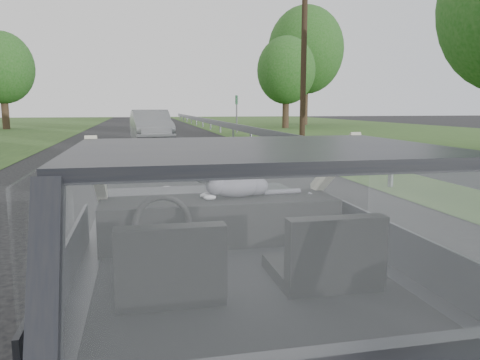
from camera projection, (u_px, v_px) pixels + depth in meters
name	position (u px, v px, depth m)	size (l,w,h in m)	color
subject_car	(239.00, 268.00, 2.61)	(1.80, 4.00, 1.45)	black
dashboard	(220.00, 220.00, 3.20)	(1.58, 0.45, 0.30)	black
driver_seat	(170.00, 263.00, 2.22)	(0.50, 0.72, 0.42)	black
passenger_seat	(327.00, 252.00, 2.39)	(0.50, 0.72, 0.42)	black
steering_wheel	(163.00, 224.00, 2.82)	(0.36, 0.36, 0.04)	black
cat	(238.00, 185.00, 3.21)	(0.57, 0.18, 0.25)	gray
guardrail	(313.00, 143.00, 13.19)	(0.05, 90.00, 0.32)	gray
other_car	(151.00, 127.00, 20.48)	(1.76, 4.46, 1.47)	#A5A7AC
highway_sign	(237.00, 114.00, 28.49)	(0.09, 0.90, 2.26)	#146D31
utility_pole	(304.00, 50.00, 23.50)	(0.29, 0.29, 8.81)	#39261C
tree_2	(286.00, 84.00, 34.47)	(4.29, 4.29, 6.50)	#185113
tree_3	(305.00, 68.00, 40.26)	(6.47, 6.47, 9.80)	#185113
tree_6	(3.00, 82.00, 32.63)	(4.33, 4.33, 6.57)	#185113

